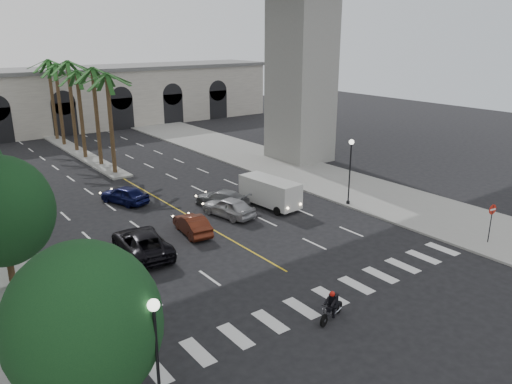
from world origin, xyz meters
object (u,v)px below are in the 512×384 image
Objects in this scene: pedestrian_b at (14,339)px; lamp_post_right at (350,166)px; car_d at (222,199)px; do_not_enter_sign at (492,216)px; traffic_signal_far at (92,295)px; lamp_post_left_far at (12,195)px; car_c at (142,243)px; car_b at (192,224)px; pedestrian_a at (66,294)px; car_a at (229,207)px; cargo_van at (270,192)px; traffic_signal_near at (130,339)px; car_e at (125,195)px; motorcycle_rider at (332,306)px; lamp_post_left_near at (157,358)px.

lamp_post_right is at bearing 20.69° from pedestrian_b.
do_not_enter_sign reaches higher than car_d.
pedestrian_b is at bearing 162.77° from traffic_signal_far.
do_not_enter_sign reaches higher than pedestrian_b.
lamp_post_left_far is 9.22m from car_c.
pedestrian_a is (-10.00, -5.25, 0.36)m from car_b.
cargo_van reaches higher than car_a.
lamp_post_right is 1.94× the size of do_not_enter_sign.
car_a reaches higher than car_b.
car_d is (14.46, 16.23, -1.83)m from traffic_signal_near.
pedestrian_b is (-20.59, -9.01, -0.16)m from cargo_van.
car_a is at bearing -156.28° from car_c.
car_e is at bearing 25.28° from pedestrian_a.
traffic_signal_near is 21.81m from car_d.
motorcycle_rider is 12.92m from pedestrian_a.
car_b is 15.08m from pedestrian_b.
car_a is at bearing 51.10° from car_d.
car_b is at bearing 57.07° from lamp_post_left_near.
traffic_signal_far is at bearing -119.46° from pedestrian_a.
car_c is (-17.11, 1.16, -2.42)m from lamp_post_right.
lamp_post_left_far reaches higher than pedestrian_b.
traffic_signal_near is 1.32× the size of do_not_enter_sign.
lamp_post_left_near is 6.54m from traffic_signal_far.
traffic_signal_near reaches higher than pedestrian_b.
car_a is 1.03× the size of car_e.
lamp_post_right is 25.02m from traffic_signal_near.
pedestrian_b is at bearing 17.11° from car_a.
lamp_post_right is at bearing 126.67° from car_d.
lamp_post_right is 13.35m from car_b.
car_c is 2.10× the size of do_not_enter_sign.
motorcycle_rider reaches higher than car_d.
traffic_signal_far is (-22.70, -6.50, -0.71)m from lamp_post_right.
car_d is at bearing 48.30° from traffic_signal_near.
lamp_post_left_near is 1.14× the size of car_d.
motorcycle_rider is 16.47m from cargo_van.
cargo_van is at bearing 124.93° from car_d.
motorcycle_rider is at bearing -122.92° from cargo_van.
do_not_enter_sign is at bearing -81.59° from lamp_post_right.
car_d is at bearing 40.22° from traffic_signal_far.
lamp_post_left_near reaches higher than car_b.
motorcycle_rider is at bearing 98.05° from car_b.
car_a is 0.81× the size of cargo_van.
car_e is at bearing 68.27° from traffic_signal_near.
car_e is 0.79× the size of cargo_van.
do_not_enter_sign is (14.46, 0.27, 1.31)m from motorcycle_rider.
pedestrian_b is (-2.88, -2.58, 0.06)m from pedestrian_a.
lamp_post_right is 2.83× the size of pedestrian_b.
car_d is at bearing 127.11° from do_not_enter_sign.
car_b is (9.90, -5.71, -2.55)m from lamp_post_left_far.
lamp_post_right reaches higher than do_not_enter_sign.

